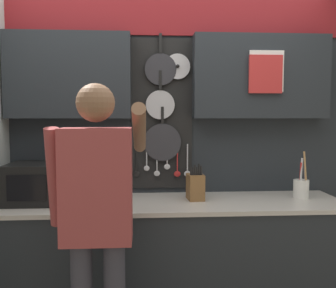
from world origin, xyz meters
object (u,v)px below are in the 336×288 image
utensil_crock (301,187)px  person (97,209)px  microwave (42,183)px  knife_block (195,186)px

utensil_crock → person: person is taller
microwave → utensil_crock: size_ratio=1.33×
microwave → knife_block: size_ratio=1.74×
person → microwave: bearing=126.2°
person → utensil_crock: bearing=24.0°
microwave → person: size_ratio=0.28×
microwave → utensil_crock: (1.89, 0.00, -0.06)m
utensil_crock → person: bearing=-156.0°
knife_block → person: bearing=-134.9°
microwave → knife_block: (1.09, 0.00, -0.04)m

